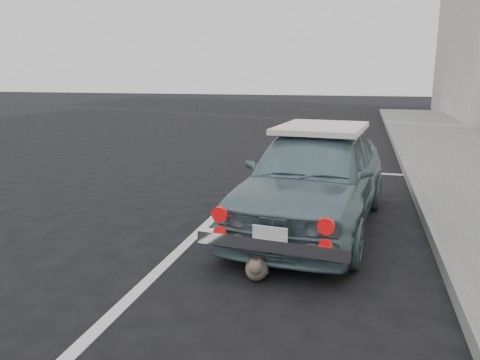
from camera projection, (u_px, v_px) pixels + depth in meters
The scene contains 5 objects.
ground at pixel (207, 350), 3.31m from camera, with size 80.00×80.00×0.00m, color black.
pline_front at pixel (335, 171), 9.32m from camera, with size 3.00×0.12×0.01m, color silver.
pline_side at pixel (215, 217), 6.36m from camera, with size 0.12×7.00×0.01m, color silver.
retro_coupe at pixel (314, 176), 5.91m from camera, with size 1.92×3.92×1.29m.
cat at pixel (257, 267), 4.42m from camera, with size 0.26×0.51×0.27m.
Camera 1 is at (0.97, -2.81, 1.91)m, focal length 35.00 mm.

